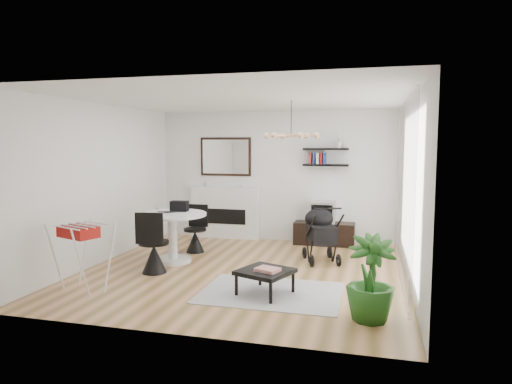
% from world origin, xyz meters
% --- Properties ---
extents(floor, '(5.00, 5.00, 0.00)m').
position_xyz_m(floor, '(0.00, 0.00, 0.00)').
color(floor, olive).
rests_on(floor, ground).
extents(ceiling, '(5.00, 5.00, 0.00)m').
position_xyz_m(ceiling, '(0.00, 0.00, 2.70)').
color(ceiling, white).
rests_on(ceiling, wall_back).
extents(wall_back, '(5.00, 0.00, 5.00)m').
position_xyz_m(wall_back, '(0.00, 2.50, 1.35)').
color(wall_back, white).
rests_on(wall_back, floor).
extents(wall_left, '(0.00, 5.00, 5.00)m').
position_xyz_m(wall_left, '(-2.50, 0.00, 1.35)').
color(wall_left, white).
rests_on(wall_left, floor).
extents(wall_right, '(0.00, 5.00, 5.00)m').
position_xyz_m(wall_right, '(2.50, 0.00, 1.35)').
color(wall_right, white).
rests_on(wall_right, floor).
extents(sheer_curtain, '(0.04, 3.60, 2.60)m').
position_xyz_m(sheer_curtain, '(2.40, 0.20, 1.35)').
color(sheer_curtain, white).
rests_on(sheer_curtain, wall_right).
extents(fireplace, '(1.50, 0.17, 2.16)m').
position_xyz_m(fireplace, '(-1.10, 2.42, 0.69)').
color(fireplace, white).
rests_on(fireplace, floor).
extents(shelf_lower, '(0.90, 0.25, 0.04)m').
position_xyz_m(shelf_lower, '(1.04, 2.37, 1.60)').
color(shelf_lower, black).
rests_on(shelf_lower, wall_back).
extents(shelf_upper, '(0.90, 0.25, 0.04)m').
position_xyz_m(shelf_upper, '(1.04, 2.37, 1.92)').
color(shelf_upper, black).
rests_on(shelf_upper, wall_back).
extents(pendant_lamp, '(0.90, 0.90, 0.10)m').
position_xyz_m(pendant_lamp, '(0.70, 0.30, 2.15)').
color(pendant_lamp, tan).
rests_on(pendant_lamp, ceiling).
extents(tv_console, '(1.20, 0.42, 0.45)m').
position_xyz_m(tv_console, '(1.04, 2.28, 0.23)').
color(tv_console, black).
rests_on(tv_console, floor).
extents(crt_tv, '(0.49, 0.43, 0.43)m').
position_xyz_m(crt_tv, '(1.01, 2.28, 0.66)').
color(crt_tv, silver).
rests_on(crt_tv, tv_console).
extents(dining_table, '(1.16, 1.16, 0.85)m').
position_xyz_m(dining_table, '(-1.33, 0.27, 0.56)').
color(dining_table, white).
rests_on(dining_table, floor).
extents(laptop, '(0.35, 0.27, 0.02)m').
position_xyz_m(laptop, '(-1.42, 0.23, 0.86)').
color(laptop, black).
rests_on(laptop, dining_table).
extents(black_bag, '(0.31, 0.21, 0.18)m').
position_xyz_m(black_bag, '(-1.31, 0.52, 0.94)').
color(black_bag, black).
rests_on(black_bag, dining_table).
extents(newspaper, '(0.38, 0.31, 0.01)m').
position_xyz_m(newspaper, '(-1.14, 0.14, 0.85)').
color(newspaper, silver).
rests_on(newspaper, dining_table).
extents(drinking_glass, '(0.05, 0.05, 0.09)m').
position_xyz_m(drinking_glass, '(-1.69, 0.43, 0.89)').
color(drinking_glass, white).
rests_on(drinking_glass, dining_table).
extents(chair_far, '(0.42, 0.42, 0.88)m').
position_xyz_m(chair_far, '(-1.24, 1.06, 0.28)').
color(chair_far, black).
rests_on(chair_far, floor).
extents(chair_near, '(0.49, 0.50, 0.99)m').
position_xyz_m(chair_near, '(-1.34, -0.43, 0.31)').
color(chair_near, black).
rests_on(chair_near, floor).
extents(drying_rack, '(0.79, 0.77, 0.94)m').
position_xyz_m(drying_rack, '(-1.86, -1.48, 0.49)').
color(drying_rack, white).
rests_on(drying_rack, floor).
extents(stroller, '(0.75, 0.92, 1.01)m').
position_xyz_m(stroller, '(1.11, 0.96, 0.43)').
color(stroller, black).
rests_on(stroller, floor).
extents(rug, '(1.89, 1.36, 0.01)m').
position_xyz_m(rug, '(0.66, -0.93, 0.01)').
color(rug, '#9F9F9F').
rests_on(rug, floor).
extents(coffee_table, '(0.83, 0.83, 0.33)m').
position_xyz_m(coffee_table, '(0.59, -1.00, 0.30)').
color(coffee_table, black).
rests_on(coffee_table, rug).
extents(magazines, '(0.36, 0.32, 0.04)m').
position_xyz_m(magazines, '(0.64, -1.06, 0.36)').
color(magazines, '#D84736').
rests_on(magazines, coffee_table).
extents(potted_plant, '(0.67, 0.67, 0.99)m').
position_xyz_m(potted_plant, '(1.96, -1.58, 0.49)').
color(potted_plant, '#205618').
rests_on(potted_plant, floor).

